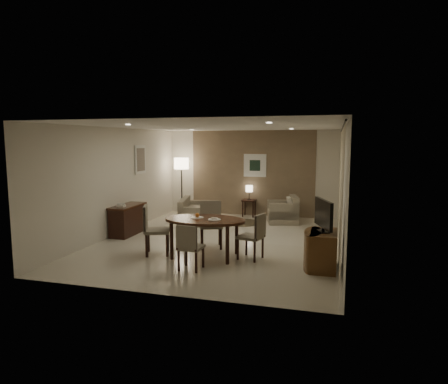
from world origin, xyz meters
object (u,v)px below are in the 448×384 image
(chair_right, at_px, (250,236))
(chair_near, at_px, (191,247))
(chair_far, at_px, (211,225))
(dining_table, at_px, (205,238))
(armchair, at_px, (283,209))
(tv_cabinet, at_px, (323,250))
(floor_lamp, at_px, (182,186))
(side_table, at_px, (249,208))
(chair_left, at_px, (157,230))
(sofa, at_px, (194,210))
(console_desk, at_px, (128,220))

(chair_right, bearing_deg, chair_near, -29.04)
(chair_right, bearing_deg, chair_far, -105.86)
(dining_table, height_order, armchair, dining_table)
(tv_cabinet, distance_m, chair_right, 1.46)
(chair_near, height_order, floor_lamp, floor_lamp)
(chair_near, xyz_separation_m, floor_lamp, (-2.26, 5.21, 0.48))
(side_table, bearing_deg, chair_right, -77.46)
(chair_far, height_order, chair_left, chair_left)
(dining_table, relative_size, chair_near, 1.95)
(chair_left, bearing_deg, chair_near, -147.72)
(tv_cabinet, relative_size, chair_right, 0.97)
(floor_lamp, bearing_deg, sofa, -53.12)
(dining_table, bearing_deg, tv_cabinet, -3.36)
(tv_cabinet, bearing_deg, side_table, 117.19)
(dining_table, xyz_separation_m, armchair, (1.08, 3.89, -0.00))
(console_desk, relative_size, side_table, 2.26)
(tv_cabinet, relative_size, side_table, 1.69)
(chair_near, bearing_deg, sofa, -68.05)
(dining_table, distance_m, side_table, 4.60)
(sofa, bearing_deg, side_table, -57.73)
(chair_right, distance_m, floor_lamp, 5.33)
(dining_table, bearing_deg, chair_left, -174.41)
(dining_table, relative_size, sofa, 1.13)
(dining_table, height_order, chair_left, chair_left)
(chair_right, bearing_deg, side_table, -152.77)
(chair_right, bearing_deg, floor_lamp, -128.58)
(side_table, bearing_deg, sofa, -134.90)
(chair_near, bearing_deg, chair_left, -33.30)
(tv_cabinet, height_order, chair_near, chair_near)
(console_desk, relative_size, armchair, 1.36)
(dining_table, xyz_separation_m, chair_far, (-0.09, 0.71, 0.12))
(side_table, distance_m, floor_lamp, 2.28)
(floor_lamp, bearing_deg, console_desk, -95.29)
(console_desk, distance_m, chair_left, 2.10)
(console_desk, xyz_separation_m, floor_lamp, (0.28, 3.00, 0.54))
(tv_cabinet, xyz_separation_m, sofa, (-3.78, 3.39, 0.00))
(tv_cabinet, distance_m, floor_lamp, 6.47)
(chair_right, bearing_deg, tv_cabinet, 94.87)
(sofa, height_order, armchair, armchair)
(tv_cabinet, bearing_deg, chair_left, 179.33)
(tv_cabinet, distance_m, side_table, 5.33)
(floor_lamp, bearing_deg, chair_left, -74.59)
(tv_cabinet, height_order, chair_left, chair_left)
(console_desk, xyz_separation_m, armchair, (3.61, 2.53, 0.02))
(chair_left, height_order, floor_lamp, floor_lamp)
(chair_near, relative_size, floor_lamp, 0.47)
(tv_cabinet, relative_size, chair_far, 0.88)
(console_desk, relative_size, chair_far, 1.17)
(dining_table, relative_size, chair_left, 1.62)
(chair_far, height_order, sofa, chair_far)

